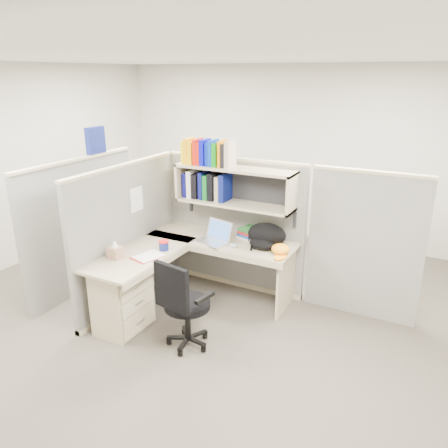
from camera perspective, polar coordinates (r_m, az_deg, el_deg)
The scene contains 14 objects.
ground at distance 4.95m, azimuth -3.46°, elevation -11.97°, with size 6.00×6.00×0.00m, color #37332A.
room_shell at distance 4.35m, azimuth -3.89°, elevation 6.64°, with size 6.00×6.00×6.00m.
cubicle at distance 5.10m, azimuth -4.60°, elevation 0.19°, with size 3.79×1.84×1.95m.
desk at distance 4.74m, azimuth -9.63°, elevation -7.68°, with size 1.74×1.75×0.73m.
laptop at distance 4.91m, azimuth -1.55°, elevation -1.13°, with size 0.35×0.35×0.25m, color silver, non-canonical shape.
backpack at distance 4.82m, azimuth 5.36°, elevation -1.59°, with size 0.44×0.34×0.26m, color black, non-canonical shape.
orange_cap at distance 4.69m, azimuth 7.41°, elevation -3.27°, with size 0.20×0.23×0.11m, color orange, non-canonical shape.
snack_canister at distance 4.79m, azimuth -7.87°, elevation -2.75°, with size 0.11×0.11×0.11m.
tissue_box at distance 4.67m, azimuth -14.04°, elevation -3.22°, with size 0.12×0.12×0.20m, color #A5795E, non-canonical shape.
mouse at distance 4.84m, azimuth 1.26°, elevation -2.79°, with size 0.10×0.07×0.04m, color #7B9AAF.
paper_cup at distance 5.15m, azimuth 0.14°, elevation -1.02°, with size 0.08×0.08×0.11m, color silver.
book_stack at distance 5.12m, azimuth 3.32°, elevation -1.08°, with size 0.19×0.25×0.12m, color slate, non-canonical shape.
loose_paper at distance 4.68m, azimuth -9.79°, elevation -4.12°, with size 0.22×0.30×0.00m, color white, non-canonical shape.
task_chair at distance 4.31m, azimuth -5.15°, elevation -12.06°, with size 0.52×0.48×0.94m.
Camera 1 is at (2.22, -3.62, 2.56)m, focal length 35.00 mm.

